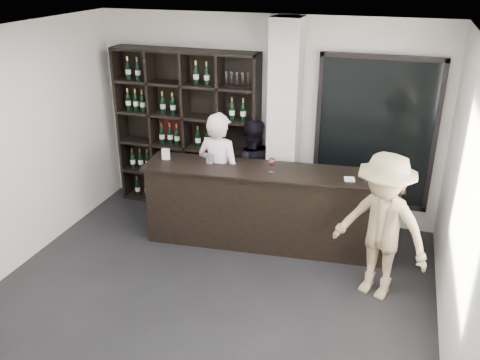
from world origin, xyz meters
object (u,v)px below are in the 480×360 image
(taster_black, at_px, (251,171))
(tasting_counter, at_px, (269,208))
(taster_pink, at_px, (219,175))
(wine_shelf, at_px, (187,131))
(customer, at_px, (381,227))

(taster_black, bearing_deg, tasting_counter, 103.49)
(taster_pink, bearing_deg, taster_black, -106.01)
(tasting_counter, relative_size, taster_pink, 1.88)
(wine_shelf, bearing_deg, tasting_counter, -28.52)
(taster_black, height_order, customer, customer)
(customer, bearing_deg, wine_shelf, 175.41)
(wine_shelf, distance_m, customer, 3.33)
(wine_shelf, distance_m, tasting_counter, 1.83)
(customer, bearing_deg, taster_black, 167.20)
(tasting_counter, bearing_deg, customer, -31.31)
(taster_pink, height_order, customer, taster_pink)
(taster_pink, distance_m, customer, 2.32)
(taster_pink, bearing_deg, wine_shelf, -31.78)
(tasting_counter, height_order, taster_black, taster_black)
(wine_shelf, relative_size, taster_pink, 1.37)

